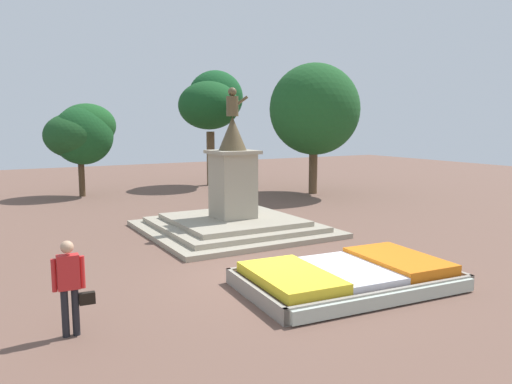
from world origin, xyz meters
name	(u,v)px	position (x,y,z in m)	size (l,w,h in m)	color
ground_plane	(275,279)	(0.00, 0.00, 0.00)	(70.88, 70.88, 0.00)	brown
flower_planter	(349,277)	(1.20, -1.39, 0.25)	(5.20, 3.44, 0.57)	#38281C
statue_monument	(233,210)	(1.59, 5.40, 0.78)	(5.98, 5.98, 5.05)	gray
pedestrian_with_handbag	(70,282)	(-4.96, -1.01, 1.01)	(0.73, 0.25, 1.77)	black
park_tree_far_left	(212,102)	(6.50, 17.76, 5.08)	(4.36, 4.37, 7.03)	brown
park_tree_behind_statue	(315,108)	(9.67, 11.63, 4.63)	(5.76, 5.59, 6.86)	brown
park_tree_far_right	(81,133)	(-1.37, 16.91, 3.32)	(3.68, 3.15, 4.85)	#4C3823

